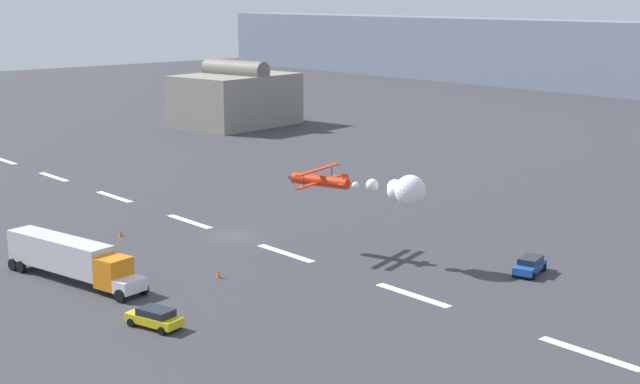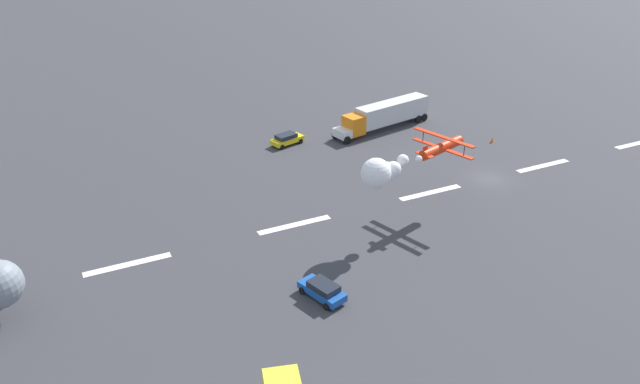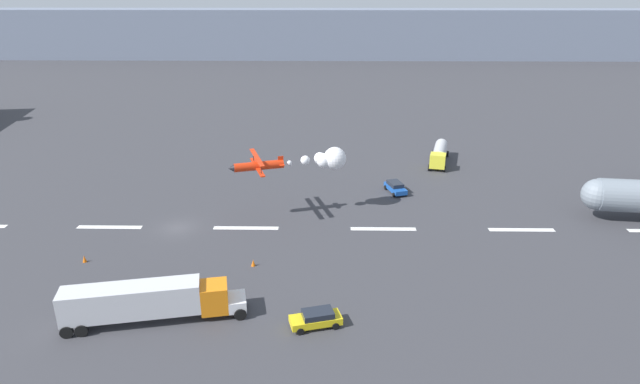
% 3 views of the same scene
% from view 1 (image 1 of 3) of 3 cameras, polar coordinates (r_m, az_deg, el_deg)
% --- Properties ---
extents(ground_plane, '(440.00, 440.00, 0.00)m').
position_cam_1_polar(ground_plane, '(95.47, -5.40, -2.78)').
color(ground_plane, '#38383D').
rests_on(ground_plane, ground).
extents(runway_stripe_1, '(8.00, 0.90, 0.01)m').
position_cam_1_polar(runway_stripe_1, '(146.46, -19.18, 1.88)').
color(runway_stripe_1, white).
rests_on(runway_stripe_1, ground).
extents(runway_stripe_2, '(8.00, 0.90, 0.01)m').
position_cam_1_polar(runway_stripe_2, '(131.20, -16.34, 0.92)').
color(runway_stripe_2, white).
rests_on(runway_stripe_2, ground).
extents(runway_stripe_3, '(8.00, 0.90, 0.01)m').
position_cam_1_polar(runway_stripe_3, '(116.38, -12.77, -0.29)').
color(runway_stripe_3, white).
rests_on(runway_stripe_3, ground).
extents(runway_stripe_4, '(8.00, 0.90, 0.01)m').
position_cam_1_polar(runway_stripe_4, '(102.22, -8.19, -1.84)').
color(runway_stripe_4, white).
rests_on(runway_stripe_4, ground).
extents(runway_stripe_5, '(8.00, 0.90, 0.01)m').
position_cam_1_polar(runway_stripe_5, '(89.01, -2.18, -3.85)').
color(runway_stripe_5, white).
rests_on(runway_stripe_5, ground).
extents(runway_stripe_6, '(8.00, 0.90, 0.01)m').
position_cam_1_polar(runway_stripe_6, '(77.25, 5.83, -6.44)').
color(runway_stripe_6, white).
rests_on(runway_stripe_6, ground).
extents(runway_stripe_7, '(8.00, 0.90, 0.01)m').
position_cam_1_polar(runway_stripe_7, '(67.71, 16.52, -9.66)').
color(runway_stripe_7, white).
rests_on(runway_stripe_7, ground).
extents(stunt_biplane_red, '(14.65, 7.85, 2.91)m').
position_cam_1_polar(stunt_biplane_red, '(84.60, 4.20, 0.25)').
color(stunt_biplane_red, red).
extents(semi_truck_orange, '(16.07, 5.91, 3.70)m').
position_cam_1_polar(semi_truck_orange, '(82.93, -15.38, -3.97)').
color(semi_truck_orange, silver).
rests_on(semi_truck_orange, ground).
extents(followme_car_yellow, '(4.82, 2.95, 1.52)m').
position_cam_1_polar(followme_car_yellow, '(70.59, -10.32, -7.72)').
color(followme_car_yellow, yellow).
rests_on(followme_car_yellow, ground).
extents(airport_staff_sedan, '(3.04, 4.70, 1.52)m').
position_cam_1_polar(airport_staff_sedan, '(84.55, 13.02, -4.47)').
color(airport_staff_sedan, '#194CA5').
rests_on(airport_staff_sedan, ground).
extents(hangar_building, '(18.90, 24.03, 12.49)m').
position_cam_1_polar(hangar_building, '(176.05, -5.31, 5.86)').
color(hangar_building, gray).
rests_on(hangar_building, ground).
extents(traffic_cone_near, '(0.44, 0.44, 0.75)m').
position_cam_1_polar(traffic_cone_near, '(97.16, -12.37, -2.52)').
color(traffic_cone_near, orange).
rests_on(traffic_cone_near, ground).
extents(traffic_cone_far, '(0.44, 0.44, 0.75)m').
position_cam_1_polar(traffic_cone_far, '(81.80, -6.39, -5.11)').
color(traffic_cone_far, orange).
rests_on(traffic_cone_far, ground).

